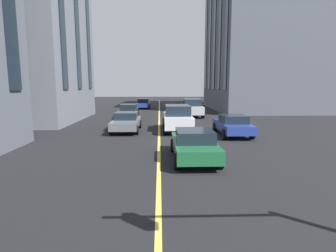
{
  "coord_description": "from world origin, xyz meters",
  "views": [
    {
      "loc": [
        0.39,
        -0.04,
        3.3
      ],
      "look_at": [
        9.59,
        -0.33,
        1.92
      ],
      "focal_mm": 28.99,
      "sensor_mm": 36.0,
      "label": 1
    }
  ],
  "objects_px": {
    "car_silver_far": "(192,107)",
    "car_black_parked_a": "(128,111)",
    "car_blue_mid": "(143,104)",
    "car_green_near": "(194,144)",
    "car_blue_oncoming": "(233,125)",
    "car_white_trailing": "(177,118)",
    "car_grey_parked_b": "(126,122)"
  },
  "relations": [
    {
      "from": "car_grey_parked_b",
      "to": "car_white_trailing",
      "type": "distance_m",
      "value": 3.72
    },
    {
      "from": "car_black_parked_a",
      "to": "car_blue_mid",
      "type": "relative_size",
      "value": 1.13
    },
    {
      "from": "car_grey_parked_b",
      "to": "car_black_parked_a",
      "type": "bearing_deg",
      "value": 5.53
    },
    {
      "from": "car_green_near",
      "to": "car_blue_mid",
      "type": "xyz_separation_m",
      "value": [
        27.06,
        3.86,
        -0.0
      ]
    },
    {
      "from": "car_blue_mid",
      "to": "car_blue_oncoming",
      "type": "xyz_separation_m",
      "value": [
        -21.12,
        -7.19,
        0.0
      ]
    },
    {
      "from": "car_blue_mid",
      "to": "car_silver_far",
      "type": "height_order",
      "value": "car_silver_far"
    },
    {
      "from": "car_green_near",
      "to": "car_grey_parked_b",
      "type": "relative_size",
      "value": 1.0
    },
    {
      "from": "car_silver_far",
      "to": "car_white_trailing",
      "type": "bearing_deg",
      "value": 166.75
    },
    {
      "from": "car_green_near",
      "to": "car_blue_oncoming",
      "type": "bearing_deg",
      "value": -29.28
    },
    {
      "from": "car_white_trailing",
      "to": "car_silver_far",
      "type": "bearing_deg",
      "value": -13.25
    },
    {
      "from": "car_blue_mid",
      "to": "car_blue_oncoming",
      "type": "bearing_deg",
      "value": -161.19
    },
    {
      "from": "car_silver_far",
      "to": "car_green_near",
      "type": "bearing_deg",
      "value": 173.54
    },
    {
      "from": "car_white_trailing",
      "to": "car_silver_far",
      "type": "relative_size",
      "value": 1.0
    },
    {
      "from": "car_green_near",
      "to": "car_silver_far",
      "type": "relative_size",
      "value": 0.94
    },
    {
      "from": "car_black_parked_a",
      "to": "car_white_trailing",
      "type": "xyz_separation_m",
      "value": [
        -8.47,
        -4.53,
        0.27
      ]
    },
    {
      "from": "car_green_near",
      "to": "car_blue_oncoming",
      "type": "xyz_separation_m",
      "value": [
        5.94,
        -3.33,
        0.0
      ]
    },
    {
      "from": "car_grey_parked_b",
      "to": "car_white_trailing",
      "type": "bearing_deg",
      "value": -90.04
    },
    {
      "from": "car_blue_mid",
      "to": "car_white_trailing",
      "type": "bearing_deg",
      "value": -169.34
    },
    {
      "from": "car_silver_far",
      "to": "car_blue_oncoming",
      "type": "bearing_deg",
      "value": -172.6
    },
    {
      "from": "car_white_trailing",
      "to": "car_green_near",
      "type": "bearing_deg",
      "value": -178.28
    },
    {
      "from": "car_grey_parked_b",
      "to": "car_blue_oncoming",
      "type": "height_order",
      "value": "same"
    },
    {
      "from": "car_black_parked_a",
      "to": "car_green_near",
      "type": "bearing_deg",
      "value": -163.66
    },
    {
      "from": "car_blue_mid",
      "to": "car_green_near",
      "type": "bearing_deg",
      "value": -171.87
    },
    {
      "from": "car_black_parked_a",
      "to": "car_blue_mid",
      "type": "xyz_separation_m",
      "value": [
        10.81,
        -0.9,
        -0.0
      ]
    },
    {
      "from": "car_blue_oncoming",
      "to": "car_black_parked_a",
      "type": "bearing_deg",
      "value": 38.15
    },
    {
      "from": "car_black_parked_a",
      "to": "car_grey_parked_b",
      "type": "bearing_deg",
      "value": -174.47
    },
    {
      "from": "car_grey_parked_b",
      "to": "car_white_trailing",
      "type": "height_order",
      "value": "car_white_trailing"
    },
    {
      "from": "car_grey_parked_b",
      "to": "car_blue_mid",
      "type": "height_order",
      "value": "car_blue_mid"
    },
    {
      "from": "car_blue_oncoming",
      "to": "car_green_near",
      "type": "bearing_deg",
      "value": 150.72
    },
    {
      "from": "car_silver_far",
      "to": "car_black_parked_a",
      "type": "bearing_deg",
      "value": 95.44
    },
    {
      "from": "car_white_trailing",
      "to": "car_blue_oncoming",
      "type": "relative_size",
      "value": 1.07
    },
    {
      "from": "car_green_near",
      "to": "car_grey_parked_b",
      "type": "xyz_separation_m",
      "value": [
        7.78,
        3.94,
        0.0
      ]
    }
  ]
}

